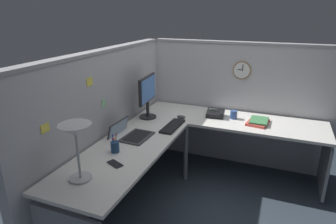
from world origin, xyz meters
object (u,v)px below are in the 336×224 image
at_px(keyboard, 173,126).
at_px(office_phone, 216,114).
at_px(computer_mouse, 181,117).
at_px(wall_clock, 242,70).
at_px(laptop, 129,134).
at_px(book_stack, 258,122).
at_px(monitor, 147,94).
at_px(pen_cup, 115,147).
at_px(coffee_mug, 234,115).
at_px(cell_phone, 115,164).
at_px(desk_lamp_dome, 76,135).

distance_m(keyboard, office_phone, 0.62).
bearing_deg(computer_mouse, wall_clock, -47.58).
bearing_deg(office_phone, wall_clock, -33.09).
xyz_separation_m(laptop, book_stack, (0.85, -1.18, -0.00)).
xyz_separation_m(monitor, wall_clock, (0.66, -0.96, 0.22)).
relative_size(pen_cup, coffee_mug, 1.88).
height_order(computer_mouse, cell_phone, computer_mouse).
bearing_deg(book_stack, desk_lamp_dome, 146.15).
height_order(computer_mouse, desk_lamp_dome, desk_lamp_dome).
relative_size(monitor, book_stack, 1.61).
relative_size(desk_lamp_dome, book_stack, 1.44).
xyz_separation_m(computer_mouse, desk_lamp_dome, (-1.53, 0.27, 0.35)).
relative_size(book_stack, wall_clock, 1.41).
relative_size(keyboard, office_phone, 1.92).
bearing_deg(pen_cup, coffee_mug, -33.61).
bearing_deg(laptop, computer_mouse, -25.14).
relative_size(laptop, computer_mouse, 3.78).
relative_size(computer_mouse, cell_phone, 0.72).
height_order(desk_lamp_dome, wall_clock, wall_clock).
distance_m(office_phone, book_stack, 0.50).
height_order(keyboard, book_stack, book_stack).
height_order(laptop, pen_cup, pen_cup).
distance_m(keyboard, pen_cup, 0.79).
relative_size(laptop, office_phone, 1.76).
distance_m(office_phone, coffee_mug, 0.21).
bearing_deg(desk_lamp_dome, pen_cup, -0.89).
bearing_deg(desk_lamp_dome, cell_phone, -23.32).
bearing_deg(book_stack, monitor, 103.18).
xyz_separation_m(keyboard, wall_clock, (0.84, -0.58, 0.51)).
bearing_deg(pen_cup, desk_lamp_dome, 179.11).
xyz_separation_m(laptop, coffee_mug, (0.90, -0.90, 0.02)).
xyz_separation_m(cell_phone, book_stack, (1.40, -1.01, 0.02)).
relative_size(computer_mouse, pen_cup, 0.58).
bearing_deg(desk_lamp_dome, laptop, 3.56).
bearing_deg(cell_phone, pen_cup, 54.11).
bearing_deg(wall_clock, monitor, 124.71).
distance_m(monitor, office_phone, 0.85).
bearing_deg(desk_lamp_dome, book_stack, -33.85).
xyz_separation_m(pen_cup, book_stack, (1.21, -1.12, -0.03)).
height_order(pen_cup, office_phone, pen_cup).
bearing_deg(cell_phone, book_stack, -12.38).
bearing_deg(office_phone, keyboard, 144.16).
relative_size(laptop, coffee_mug, 4.10).
relative_size(monitor, coffee_mug, 5.21).
xyz_separation_m(desk_lamp_dome, wall_clock, (2.06, -0.86, 0.15)).
relative_size(keyboard, wall_clock, 1.95).
height_order(keyboard, office_phone, office_phone).
bearing_deg(cell_phone, office_phone, 3.72).
bearing_deg(book_stack, computer_mouse, 100.59).
relative_size(monitor, desk_lamp_dome, 1.12).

